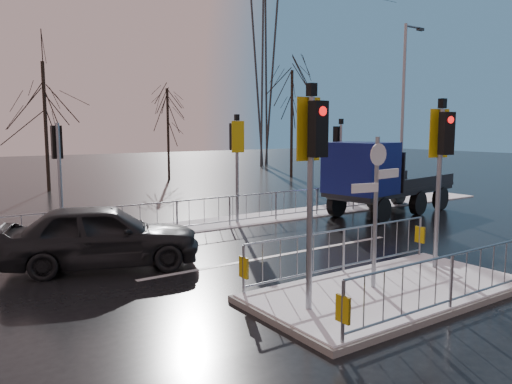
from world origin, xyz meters
TOP-DOWN VIEW (x-y plane):
  - ground at (0.00, 0.00)m, footprint 120.00×120.00m
  - snow_verge at (0.00, 8.60)m, footprint 30.00×2.00m
  - lane_markings at (0.00, -0.33)m, footprint 8.00×11.38m
  - traffic_island at (-0.01, 0.01)m, footprint 6.00×3.04m
  - far_kerb_fixtures at (0.29, 8.09)m, footprint 18.00×0.65m
  - car_far_lane at (-4.25, 5.33)m, footprint 5.02×3.30m
  - flatbed_truck at (6.52, 6.49)m, footprint 6.49×3.24m
  - tree_far_a at (-2.00, 22.00)m, footprint 3.75×3.75m
  - tree_far_b at (6.00, 24.00)m, footprint 3.25×3.25m
  - tree_far_c at (14.00, 21.00)m, footprint 4.00×4.00m
  - street_lamp_right at (10.57, 8.50)m, footprint 1.25×0.18m
  - pylon_wires at (16.88, 30.00)m, footprint 70.00×2.38m

SIDE VIEW (x-z plane):
  - ground at x=0.00m, z-range 0.00..0.00m
  - lane_markings at x=0.00m, z-range 0.00..0.01m
  - snow_verge at x=0.00m, z-range 0.00..0.04m
  - traffic_island at x=-0.01m, z-range -1.68..2.47m
  - car_far_lane at x=-4.25m, z-range 0.00..1.59m
  - far_kerb_fixtures at x=0.29m, z-range -0.90..2.93m
  - flatbed_truck at x=6.52m, z-range 0.09..2.97m
  - tree_far_b at x=6.00m, z-range 1.11..7.25m
  - street_lamp_right at x=10.57m, z-range 0.39..8.39m
  - tree_far_a at x=-2.00m, z-range 1.28..8.36m
  - tree_far_c at x=14.00m, z-range 1.37..8.92m
  - pylon_wires at x=16.88m, z-range 1.05..21.02m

